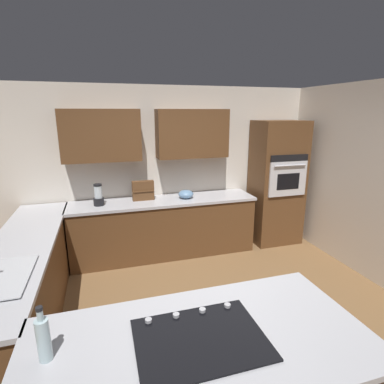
% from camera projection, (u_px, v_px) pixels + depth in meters
% --- Properties ---
extents(ground_plane, '(14.00, 14.00, 0.00)m').
position_uv_depth(ground_plane, '(206.00, 321.00, 3.30)').
color(ground_plane, brown).
extents(wall_back, '(6.00, 0.44, 2.60)m').
position_uv_depth(wall_back, '(161.00, 161.00, 4.80)').
color(wall_back, silver).
rests_on(wall_back, ground).
extents(wall_left, '(0.10, 4.00, 2.60)m').
position_uv_depth(wall_left, '(378.00, 184.00, 3.92)').
color(wall_left, silver).
rests_on(wall_left, ground).
extents(lower_cabinets_back, '(2.80, 0.60, 0.86)m').
position_uv_depth(lower_cabinets_back, '(165.00, 228.00, 4.76)').
color(lower_cabinets_back, brown).
rests_on(lower_cabinets_back, ground).
extents(countertop_back, '(2.84, 0.64, 0.04)m').
position_uv_depth(countertop_back, '(164.00, 201.00, 4.64)').
color(countertop_back, '#B2B2B7').
rests_on(countertop_back, lower_cabinets_back).
extents(lower_cabinets_side, '(0.60, 2.90, 0.86)m').
position_uv_depth(lower_cabinets_side, '(27.00, 285.00, 3.20)').
color(lower_cabinets_side, brown).
rests_on(lower_cabinets_side, ground).
extents(countertop_side, '(0.64, 2.94, 0.04)m').
position_uv_depth(countertop_side, '(21.00, 246.00, 3.08)').
color(countertop_side, '#B2B2B7').
rests_on(countertop_side, lower_cabinets_side).
extents(island_top, '(2.07, 1.01, 0.04)m').
position_uv_depth(island_top, '(200.00, 343.00, 1.79)').
color(island_top, '#B2B2B7').
rests_on(island_top, island_base).
extents(wall_oven, '(0.80, 0.66, 2.07)m').
position_uv_depth(wall_oven, '(277.00, 183.00, 5.13)').
color(wall_oven, brown).
rests_on(wall_oven, ground).
extents(cooktop, '(0.76, 0.56, 0.03)m').
position_uv_depth(cooktop, '(200.00, 338.00, 1.79)').
color(cooktop, black).
rests_on(cooktop, island_top).
extents(blender, '(0.15, 0.15, 0.31)m').
position_uv_depth(blender, '(98.00, 196.00, 4.33)').
color(blender, black).
rests_on(blender, countertop_back).
extents(mixing_bowl, '(0.23, 0.23, 0.13)m').
position_uv_depth(mixing_bowl, '(186.00, 194.00, 4.71)').
color(mixing_bowl, '#668CB2').
rests_on(mixing_bowl, countertop_back).
extents(spice_rack, '(0.32, 0.11, 0.30)m').
position_uv_depth(spice_rack, '(143.00, 191.00, 4.59)').
color(spice_rack, brown).
rests_on(spice_rack, countertop_back).
extents(oil_bottle, '(0.07, 0.07, 0.33)m').
position_uv_depth(oil_bottle, '(43.00, 338.00, 1.61)').
color(oil_bottle, silver).
rests_on(oil_bottle, island_top).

